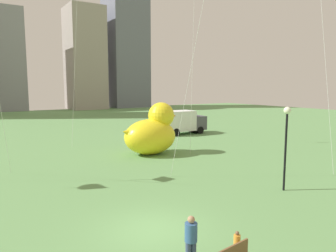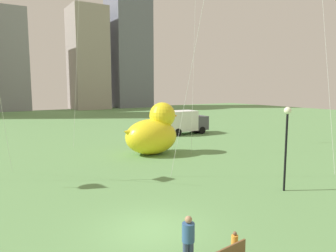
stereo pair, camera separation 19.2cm
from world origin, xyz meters
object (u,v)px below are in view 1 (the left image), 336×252
Objects in this scene: box_truck at (182,122)px; person_adult at (191,238)px; giant_inflatable_duck at (152,132)px; person_child at (237,243)px; lamppost at (286,131)px.

person_adult is at bearing -124.48° from box_truck.
giant_inflatable_duck is at bearing 64.44° from person_adult.
person_child is at bearing -110.05° from giant_inflatable_duck.
person_child is at bearing -16.97° from person_adult.
person_child is at bearing -121.25° from box_truck.
person_child is 0.17× the size of box_truck.
person_adult reaches higher than person_child.
giant_inflatable_duck is (5.86, 16.06, 1.36)m from person_child.
lamppost is at bearing -83.29° from giant_inflatable_duck.
lamppost is (7.31, 3.70, 2.82)m from person_child.
lamppost is 21.66m from box_truck.
lamppost reaches higher than person_child.
person_child is (1.59, -0.48, -0.40)m from person_adult.
lamppost is (1.45, -12.35, 1.46)m from giant_inflatable_duck.
person_adult is 1.76× the size of person_child.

